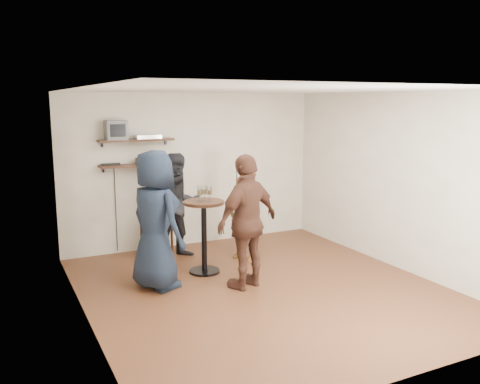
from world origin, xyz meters
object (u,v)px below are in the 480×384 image
at_px(crt_monitor, 116,130).
at_px(person_navy, 156,220).
at_px(person_brown, 247,222).
at_px(person_dark, 179,206).
at_px(side_table, 156,226).
at_px(person_plaid, 244,210).
at_px(dvd_deck, 148,137).
at_px(radio, 143,161).
at_px(drinks_table, 204,227).

height_order(crt_monitor, person_navy, crt_monitor).
bearing_deg(person_brown, person_dark, -97.47).
relative_size(crt_monitor, person_dark, 0.19).
relative_size(side_table, person_navy, 0.32).
height_order(side_table, person_plaid, person_plaid).
relative_size(dvd_deck, person_brown, 0.22).
relative_size(side_table, person_brown, 0.33).
height_order(radio, person_navy, person_navy).
bearing_deg(crt_monitor, dvd_deck, 0.00).
xyz_separation_m(side_table, person_brown, (0.66, -1.91, 0.41)).
bearing_deg(person_brown, dvd_deck, -93.03).
bearing_deg(dvd_deck, person_dark, -60.96).
relative_size(crt_monitor, person_brown, 0.18).
distance_m(side_table, drinks_table, 1.19).
xyz_separation_m(crt_monitor, person_dark, (0.81, -0.55, -1.18)).
height_order(crt_monitor, radio, crt_monitor).
xyz_separation_m(drinks_table, person_dark, (-0.08, 0.84, 0.15)).
relative_size(dvd_deck, person_plaid, 0.25).
relative_size(dvd_deck, radio, 1.82).
relative_size(person_navy, person_brown, 1.03).
relative_size(radio, drinks_table, 0.21).
bearing_deg(person_brown, person_navy, -45.30).
relative_size(crt_monitor, dvd_deck, 0.80).
xyz_separation_m(radio, person_brown, (0.77, -2.19, -0.62)).
xyz_separation_m(crt_monitor, drinks_table, (0.89, -1.40, -1.34)).
bearing_deg(person_plaid, side_table, -144.99).
xyz_separation_m(person_plaid, person_dark, (-0.88, 0.56, 0.03)).
xyz_separation_m(drinks_table, person_navy, (-0.80, -0.28, 0.24)).
bearing_deg(person_navy, drinks_table, -90.00).
bearing_deg(radio, person_dark, -54.26).
relative_size(radio, person_plaid, 0.14).
height_order(crt_monitor, dvd_deck, crt_monitor).
relative_size(crt_monitor, person_navy, 0.17).
xyz_separation_m(radio, drinks_table, (0.48, -1.40, -0.84)).
xyz_separation_m(side_table, drinks_table, (0.37, -1.11, 0.19)).
distance_m(radio, side_table, 1.07).
bearing_deg(person_brown, radio, -90.89).
relative_size(dvd_deck, drinks_table, 0.38).
height_order(drinks_table, person_navy, person_navy).
bearing_deg(crt_monitor, person_plaid, -33.31).
xyz_separation_m(drinks_table, person_brown, (0.29, -0.80, 0.22)).
relative_size(person_plaid, person_navy, 0.87).
bearing_deg(person_brown, person_plaid, -135.22).
bearing_deg(drinks_table, dvd_deck, 105.38).
height_order(person_dark, person_navy, person_navy).
distance_m(crt_monitor, person_navy, 2.01).
bearing_deg(person_plaid, dvd_deck, -152.95).
bearing_deg(side_table, crt_monitor, 151.36).
bearing_deg(crt_monitor, side_table, -28.64).
bearing_deg(person_navy, person_dark, -52.17).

